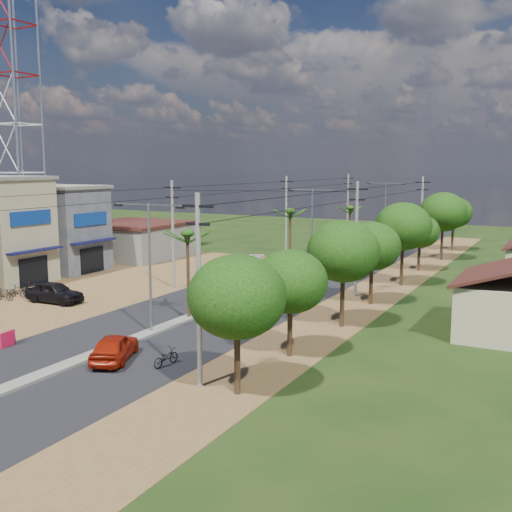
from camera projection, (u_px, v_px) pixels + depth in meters
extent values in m
plane|color=black|center=(152.00, 334.00, 36.57)|extent=(160.00, 160.00, 0.00)
cube|color=black|center=(264.00, 289.00, 49.65)|extent=(12.00, 110.00, 0.04)
cube|color=#605E56|center=(280.00, 282.00, 52.25)|extent=(1.00, 90.00, 0.18)
cube|color=brown|center=(69.00, 287.00, 50.54)|extent=(18.00, 46.00, 0.04)
cube|color=brown|center=(363.00, 300.00, 45.69)|extent=(5.00, 90.00, 0.03)
cube|color=#0F113F|center=(36.00, 251.00, 50.42)|extent=(0.80, 5.40, 0.15)
cube|color=black|center=(34.00, 271.00, 50.85)|extent=(0.10, 3.00, 2.40)
cube|color=navy|center=(31.00, 218.00, 50.15)|extent=(0.12, 4.20, 1.20)
cube|color=#43444A|center=(60.00, 230.00, 58.44)|extent=(8.00, 6.00, 8.00)
cube|color=#605E56|center=(58.00, 187.00, 57.81)|extent=(8.40, 6.40, 0.30)
cube|color=#0F113F|center=(94.00, 241.00, 56.52)|extent=(0.80, 5.40, 0.15)
cube|color=black|center=(92.00, 260.00, 56.95)|extent=(0.10, 3.00, 2.40)
cube|color=navy|center=(91.00, 219.00, 56.35)|extent=(0.12, 4.20, 1.20)
cube|color=#605E56|center=(135.00, 241.00, 67.02)|extent=(10.00, 10.00, 3.60)
cube|color=black|center=(134.00, 223.00, 66.72)|extent=(10.40, 10.40, 0.30)
cylinder|color=gray|center=(13.00, 71.00, 56.38)|extent=(0.24, 0.24, 38.00)
cylinder|color=gray|center=(40.00, 76.00, 59.17)|extent=(0.24, 0.24, 38.00)
cylinder|color=gray|center=(17.00, 78.00, 60.66)|extent=(0.24, 0.24, 38.00)
cylinder|color=black|center=(237.00, 349.00, 26.60)|extent=(0.28, 0.28, 4.20)
ellipsoid|color=black|center=(237.00, 297.00, 26.24)|extent=(4.40, 4.40, 3.74)
cylinder|color=black|center=(290.00, 322.00, 31.95)|extent=(0.28, 0.28, 3.85)
ellipsoid|color=black|center=(290.00, 281.00, 31.62)|extent=(4.00, 4.00, 3.40)
cylinder|color=black|center=(342.00, 292.00, 37.81)|extent=(0.28, 0.28, 4.55)
ellipsoid|color=black|center=(343.00, 251.00, 37.42)|extent=(4.60, 4.60, 3.91)
cylinder|color=black|center=(371.00, 277.00, 44.09)|extent=(0.28, 0.28, 4.06)
ellipsoid|color=black|center=(372.00, 246.00, 43.75)|extent=(4.20, 4.20, 3.57)
cylinder|color=black|center=(402.00, 258.00, 50.92)|extent=(0.28, 0.28, 4.76)
ellipsoid|color=black|center=(403.00, 226.00, 50.52)|extent=(4.80, 4.80, 4.08)
cylinder|color=black|center=(419.00, 253.00, 58.17)|extent=(0.28, 0.28, 3.64)
ellipsoid|color=black|center=(420.00, 231.00, 57.86)|extent=(3.80, 3.80, 3.23)
cylinder|color=black|center=(442.00, 238.00, 64.77)|extent=(0.28, 0.28, 4.90)
ellipsoid|color=black|center=(443.00, 212.00, 64.35)|extent=(5.00, 5.00, 4.25)
cylinder|color=black|center=(453.00, 233.00, 71.93)|extent=(0.28, 0.28, 4.34)
ellipsoid|color=black|center=(454.00, 212.00, 71.56)|extent=(4.40, 4.40, 3.74)
cylinder|color=black|center=(188.00, 277.00, 39.62)|extent=(0.22, 0.22, 5.80)
cylinder|color=black|center=(290.00, 246.00, 53.55)|extent=(0.22, 0.22, 6.20)
cylinder|color=black|center=(350.00, 232.00, 67.55)|extent=(0.22, 0.22, 5.50)
cylinder|color=gray|center=(150.00, 269.00, 35.97)|extent=(0.16, 0.16, 8.00)
cube|color=gray|center=(165.00, 205.00, 34.83)|extent=(2.40, 0.08, 0.08)
cube|color=gray|center=(132.00, 204.00, 35.95)|extent=(2.40, 0.08, 0.08)
cube|color=black|center=(180.00, 208.00, 34.33)|extent=(0.50, 0.18, 0.12)
cube|color=black|center=(118.00, 205.00, 36.48)|extent=(0.50, 0.18, 0.12)
cylinder|color=gray|center=(312.00, 230.00, 57.77)|extent=(0.16, 0.16, 8.00)
cube|color=gray|center=(324.00, 190.00, 56.63)|extent=(2.40, 0.08, 0.08)
cube|color=gray|center=(301.00, 190.00, 57.75)|extent=(2.40, 0.08, 0.08)
cube|color=black|center=(335.00, 191.00, 56.13)|extent=(0.50, 0.18, 0.12)
cube|color=black|center=(291.00, 190.00, 58.27)|extent=(0.50, 0.18, 0.12)
cylinder|color=gray|center=(385.00, 213.00, 79.57)|extent=(0.16, 0.16, 8.00)
cube|color=gray|center=(395.00, 183.00, 78.43)|extent=(2.40, 0.08, 0.08)
cube|color=gray|center=(377.00, 183.00, 79.55)|extent=(2.40, 0.08, 0.08)
cube|color=black|center=(403.00, 184.00, 77.93)|extent=(0.50, 0.18, 0.12)
cube|color=black|center=(369.00, 184.00, 80.07)|extent=(0.50, 0.18, 0.12)
cylinder|color=#605E56|center=(173.00, 235.00, 49.62)|extent=(0.24, 0.24, 9.00)
cube|color=black|center=(172.00, 188.00, 49.04)|extent=(1.60, 0.12, 0.12)
cube|color=black|center=(172.00, 197.00, 49.16)|extent=(1.20, 0.12, 0.12)
cylinder|color=#605E56|center=(286.00, 216.00, 68.81)|extent=(0.24, 0.24, 9.00)
cube|color=black|center=(286.00, 181.00, 68.22)|extent=(1.60, 0.12, 0.12)
cube|color=black|center=(286.00, 188.00, 68.34)|extent=(1.20, 0.12, 0.12)
cylinder|color=#605E56|center=(348.00, 205.00, 87.12)|extent=(0.24, 0.24, 9.00)
cube|color=black|center=(348.00, 178.00, 86.53)|extent=(1.60, 0.12, 0.12)
cube|color=black|center=(348.00, 184.00, 86.65)|extent=(1.20, 0.12, 0.12)
cylinder|color=#605E56|center=(199.00, 292.00, 27.17)|extent=(0.24, 0.24, 9.00)
cube|color=black|center=(198.00, 206.00, 26.59)|extent=(1.60, 0.12, 0.12)
cube|color=black|center=(198.00, 224.00, 26.71)|extent=(1.20, 0.12, 0.12)
cylinder|color=#605E56|center=(356.00, 240.00, 46.35)|extent=(0.24, 0.24, 9.00)
cube|color=black|center=(357.00, 189.00, 45.77)|extent=(1.60, 0.12, 0.12)
cube|color=black|center=(357.00, 200.00, 45.89)|extent=(1.20, 0.12, 0.12)
cylinder|color=#605E56|center=(421.00, 218.00, 65.54)|extent=(0.24, 0.24, 9.00)
cube|color=black|center=(423.00, 182.00, 64.95)|extent=(1.60, 0.12, 0.12)
cube|color=black|center=(423.00, 190.00, 65.07)|extent=(1.20, 0.12, 0.12)
imported|color=maroon|center=(115.00, 348.00, 31.38)|extent=(3.29, 4.57, 1.45)
imported|color=#AEB1B7|center=(246.00, 297.00, 43.79)|extent=(2.91, 4.36, 1.36)
imported|color=silver|center=(255.00, 264.00, 58.28)|extent=(3.52, 4.89, 1.32)
imported|color=black|center=(54.00, 293.00, 44.69)|extent=(4.72, 2.11, 1.58)
imported|color=black|center=(166.00, 358.00, 30.57)|extent=(0.80, 1.78, 0.90)
imported|color=black|center=(264.00, 278.00, 52.06)|extent=(0.81, 1.86, 0.95)
imported|color=black|center=(287.00, 259.00, 62.83)|extent=(1.04, 1.69, 0.98)
cube|color=#BA1135|center=(8.00, 339.00, 33.83)|extent=(0.22, 1.10, 0.92)
cylinder|color=black|center=(0.00, 346.00, 33.43)|extent=(0.04, 0.04, 0.46)
cylinder|color=black|center=(15.00, 341.00, 34.31)|extent=(0.04, 0.04, 0.46)
imported|color=black|center=(4.00, 295.00, 45.40)|extent=(1.72, 0.75, 1.00)
imported|color=black|center=(18.00, 291.00, 46.53)|extent=(1.72, 0.75, 1.00)
imported|color=black|center=(31.00, 288.00, 47.66)|extent=(1.72, 0.75, 1.00)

